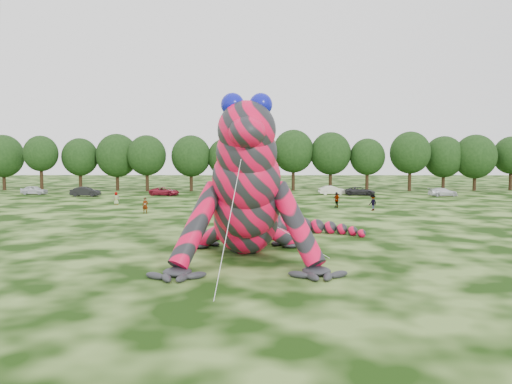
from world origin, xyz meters
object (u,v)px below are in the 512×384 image
at_px(tree_11, 331,161).
at_px(car_2, 164,191).
at_px(tree_16, 511,163).
at_px(tree_6, 147,163).
at_px(spectator_2, 373,203).
at_px(tree_3, 41,163).
at_px(tree_15, 475,163).
at_px(spectator_4, 116,198).
at_px(tree_8, 226,165).
at_px(car_1, 85,192).
at_px(car_4, 269,191).
at_px(inflatable_gecko, 246,178).
at_px(car_3, 221,191).
at_px(tree_12, 367,165).
at_px(tree_13, 410,161).
at_px(car_6, 360,191).
at_px(car_7, 443,192).
at_px(tree_10, 293,160).
at_px(spectator_1, 207,205).
at_px(car_0, 34,190).
at_px(spectator_0, 145,206).
at_px(tree_7, 191,163).
at_px(tree_4, 80,164).
at_px(car_5, 332,190).
at_px(tree_2, 3,163).
at_px(tree_5, 117,162).
at_px(spectator_3, 336,200).

relative_size(tree_11, car_2, 2.21).
distance_m(tree_16, car_2, 59.69).
xyz_separation_m(tree_6, spectator_2, (31.70, -28.92, -3.84)).
distance_m(tree_3, tree_6, 18.16).
relative_size(tree_15, spectator_4, 6.08).
relative_size(tree_3, tree_8, 1.06).
height_order(tree_3, tree_8, tree_3).
xyz_separation_m(car_1, car_4, (27.44, 2.33, -0.00)).
relative_size(inflatable_gecko, car_2, 4.26).
bearing_deg(spectator_2, car_3, -85.13).
height_order(tree_8, tree_12, tree_12).
bearing_deg(tree_3, tree_13, 0.05).
bearing_deg(car_6, spectator_2, -178.37).
distance_m(car_2, car_7, 42.03).
relative_size(tree_10, spectator_1, 5.62).
xyz_separation_m(tree_6, car_0, (-16.10, -7.14, -4.05)).
bearing_deg(spectator_0, tree_15, 38.55).
bearing_deg(tree_8, tree_7, -178.22).
distance_m(tree_3, tree_11, 49.52).
height_order(car_2, spectator_4, spectator_4).
distance_m(tree_4, tree_13, 56.80).
height_order(tree_7, tree_15, tree_15).
height_order(tree_4, car_3, tree_4).
xyz_separation_m(car_0, car_5, (46.47, -0.17, 0.00)).
distance_m(tree_2, car_0, 13.77).
relative_size(tree_8, spectator_4, 5.64).
relative_size(tree_2, tree_11, 0.96).
distance_m(car_3, spectator_0, 23.61).
xyz_separation_m(inflatable_gecko, tree_5, (-23.64, 54.33, 0.05)).
bearing_deg(spectator_3, tree_11, 142.80).
xyz_separation_m(tree_8, tree_16, (49.67, 2.39, 0.21)).
bearing_deg(car_4, tree_6, 68.77).
height_order(inflatable_gecko, tree_6, inflatable_gecko).
distance_m(inflatable_gecko, car_1, 49.11).
bearing_deg(tree_4, car_2, -33.08).
bearing_deg(tree_11, car_1, -162.58).
relative_size(tree_7, car_6, 2.05).
xyz_separation_m(tree_6, car_7, (46.59, -9.92, -4.12)).
bearing_deg(car_3, tree_13, -84.66).
height_order(tree_2, tree_6, tree_2).
bearing_deg(car_4, tree_5, 69.66).
xyz_separation_m(tree_15, car_1, (-62.95, -11.58, -4.10)).
distance_m(inflatable_gecko, tree_6, 55.59).
xyz_separation_m(inflatable_gecko, tree_2, (-43.53, 54.65, -0.03)).
relative_size(tree_2, tree_16, 1.03).
xyz_separation_m(tree_3, tree_4, (6.08, 1.64, -0.19)).
bearing_deg(spectator_1, spectator_0, -63.64).
distance_m(tree_11, car_3, 21.41).
distance_m(car_3, car_4, 7.37).
bearing_deg(tree_7, inflatable_gecko, -78.63).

